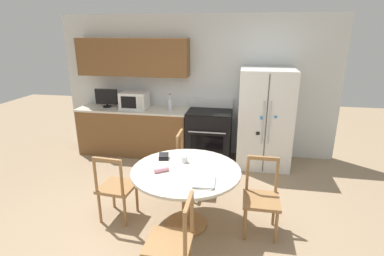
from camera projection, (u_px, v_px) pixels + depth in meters
name	position (u px, v px, depth m)	size (l,w,h in m)	color
ground_plane	(160.00, 231.00, 3.62)	(14.00, 14.00, 0.00)	#9E8466
back_wall	(180.00, 79.00, 5.65)	(5.20, 0.44, 2.60)	silver
kitchen_counter	(135.00, 131.00, 5.82)	(2.12, 0.64, 0.90)	brown
refrigerator	(265.00, 118.00, 5.19)	(0.90, 0.80, 1.71)	white
oven_range	(209.00, 135.00, 5.54)	(0.80, 0.68, 1.08)	black
microwave	(134.00, 100.00, 5.63)	(0.50, 0.37, 0.31)	white
countertop_tv	(106.00, 97.00, 5.72)	(0.43, 0.16, 0.35)	black
counter_bottle	(170.00, 104.00, 5.52)	(0.08, 0.08, 0.31)	silver
dining_table	(186.00, 180.00, 3.55)	(1.29, 1.29, 0.75)	beige
dining_chair_right	(261.00, 199.00, 3.50)	(0.42, 0.42, 0.90)	#9E7042
dining_chair_far	(190.00, 163.00, 4.45)	(0.43, 0.43, 0.90)	#9E7042
dining_chair_near	(172.00, 243.00, 2.77)	(0.42, 0.42, 0.90)	#9E7042
dining_chair_left	(116.00, 188.00, 3.74)	(0.45, 0.45, 0.90)	#9E7042
candle_glass	(185.00, 160.00, 3.69)	(0.08, 0.08, 0.08)	silver
folded_napkin	(161.00, 170.00, 3.44)	(0.17, 0.14, 0.05)	pink
wallet	(164.00, 157.00, 3.79)	(0.14, 0.15, 0.07)	black
mail_stack	(205.00, 182.00, 3.20)	(0.25, 0.32, 0.02)	white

